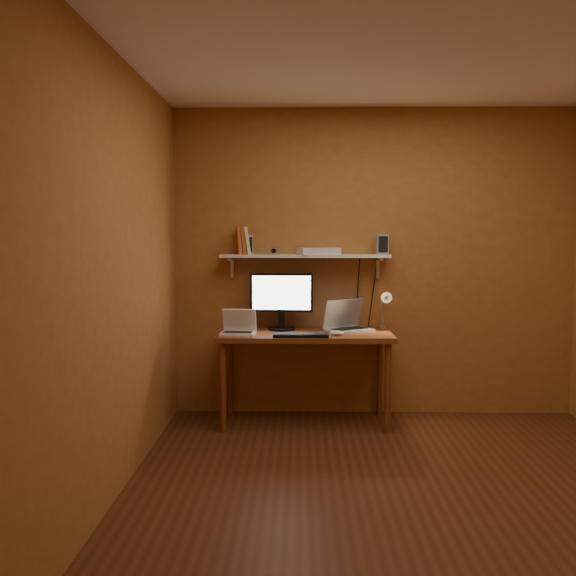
{
  "coord_description": "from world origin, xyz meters",
  "views": [
    {
      "loc": [
        -0.63,
        -3.6,
        1.54
      ],
      "look_at": [
        -0.72,
        1.18,
        1.12
      ],
      "focal_mm": 38.0,
      "sensor_mm": 36.0,
      "label": 1
    }
  ],
  "objects_px": {
    "netbook": "(239,327)",
    "mouse": "(337,333)",
    "monitor": "(281,298)",
    "laptop": "(346,322)",
    "shelf_camera": "(274,251)",
    "router": "(318,251)",
    "speaker_right": "(382,244)",
    "wall_shelf": "(305,256)",
    "keyboard": "(301,335)",
    "desk_lamp": "(385,305)",
    "speaker_left": "(247,245)",
    "desk": "(305,343)"
  },
  "relations": [
    {
      "from": "mouse",
      "to": "speaker_left",
      "type": "bearing_deg",
      "value": 154.82
    },
    {
      "from": "wall_shelf",
      "to": "monitor",
      "type": "height_order",
      "value": "wall_shelf"
    },
    {
      "from": "speaker_left",
      "to": "netbook",
      "type": "bearing_deg",
      "value": -109.1
    },
    {
      "from": "keyboard",
      "to": "monitor",
      "type": "bearing_deg",
      "value": 116.85
    },
    {
      "from": "laptop",
      "to": "keyboard",
      "type": "relative_size",
      "value": 1.01
    },
    {
      "from": "wall_shelf",
      "to": "desk_lamp",
      "type": "xyz_separation_m",
      "value": [
        0.66,
        -0.07,
        -0.4
      ]
    },
    {
      "from": "wall_shelf",
      "to": "netbook",
      "type": "bearing_deg",
      "value": -150.75
    },
    {
      "from": "wall_shelf",
      "to": "speaker_left",
      "type": "height_order",
      "value": "speaker_left"
    },
    {
      "from": "wall_shelf",
      "to": "desk_lamp",
      "type": "distance_m",
      "value": 0.77
    },
    {
      "from": "netbook",
      "to": "mouse",
      "type": "xyz_separation_m",
      "value": [
        0.78,
        -0.04,
        -0.04
      ]
    },
    {
      "from": "mouse",
      "to": "keyboard",
      "type": "bearing_deg",
      "value": -167.07
    },
    {
      "from": "desk",
      "to": "monitor",
      "type": "height_order",
      "value": "monitor"
    },
    {
      "from": "wall_shelf",
      "to": "router",
      "type": "bearing_deg",
      "value": 1.98
    },
    {
      "from": "desk",
      "to": "netbook",
      "type": "xyz_separation_m",
      "value": [
        -0.53,
        -0.1,
        0.14
      ]
    },
    {
      "from": "monitor",
      "to": "speaker_right",
      "type": "xyz_separation_m",
      "value": [
        0.83,
        0.06,
        0.45
      ]
    },
    {
      "from": "monitor",
      "to": "speaker_left",
      "type": "height_order",
      "value": "speaker_left"
    },
    {
      "from": "netbook",
      "to": "keyboard",
      "type": "distance_m",
      "value": 0.51
    },
    {
      "from": "desk",
      "to": "wall_shelf",
      "type": "relative_size",
      "value": 1.0
    },
    {
      "from": "desk",
      "to": "shelf_camera",
      "type": "xyz_separation_m",
      "value": [
        -0.26,
        0.12,
        0.74
      ]
    },
    {
      "from": "mouse",
      "to": "router",
      "type": "relative_size",
      "value": 0.32
    },
    {
      "from": "desk",
      "to": "router",
      "type": "height_order",
      "value": "router"
    },
    {
      "from": "wall_shelf",
      "to": "desk",
      "type": "bearing_deg",
      "value": -90.0
    },
    {
      "from": "keyboard",
      "to": "speaker_right",
      "type": "relative_size",
      "value": 2.52
    },
    {
      "from": "router",
      "to": "speaker_left",
      "type": "bearing_deg",
      "value": 179.75
    },
    {
      "from": "wall_shelf",
      "to": "keyboard",
      "type": "relative_size",
      "value": 3.27
    },
    {
      "from": "desk_lamp",
      "to": "netbook",
      "type": "bearing_deg",
      "value": -169.16
    },
    {
      "from": "wall_shelf",
      "to": "mouse",
      "type": "distance_m",
      "value": 0.72
    },
    {
      "from": "monitor",
      "to": "keyboard",
      "type": "xyz_separation_m",
      "value": [
        0.16,
        -0.34,
        -0.25
      ]
    },
    {
      "from": "netbook",
      "to": "desk_lamp",
      "type": "bearing_deg",
      "value": 15.78
    },
    {
      "from": "monitor",
      "to": "shelf_camera",
      "type": "distance_m",
      "value": 0.4
    },
    {
      "from": "monitor",
      "to": "mouse",
      "type": "xyz_separation_m",
      "value": [
        0.44,
        -0.27,
        -0.25
      ]
    },
    {
      "from": "speaker_right",
      "to": "shelf_camera",
      "type": "height_order",
      "value": "speaker_right"
    },
    {
      "from": "desk",
      "to": "wall_shelf",
      "type": "distance_m",
      "value": 0.72
    },
    {
      "from": "monitor",
      "to": "laptop",
      "type": "xyz_separation_m",
      "value": [
        0.53,
        -0.02,
        -0.2
      ]
    },
    {
      "from": "router",
      "to": "desk_lamp",
      "type": "bearing_deg",
      "value": -7.47
    },
    {
      "from": "shelf_camera",
      "to": "router",
      "type": "bearing_deg",
      "value": 12.41
    },
    {
      "from": "mouse",
      "to": "speaker_right",
      "type": "relative_size",
      "value": 0.61
    },
    {
      "from": "mouse",
      "to": "router",
      "type": "bearing_deg",
      "value": 111.93
    },
    {
      "from": "shelf_camera",
      "to": "speaker_right",
      "type": "bearing_deg",
      "value": 4.88
    },
    {
      "from": "desk",
      "to": "speaker_right",
      "type": "relative_size",
      "value": 8.24
    },
    {
      "from": "monitor",
      "to": "speaker_right",
      "type": "distance_m",
      "value": 0.95
    },
    {
      "from": "keyboard",
      "to": "router",
      "type": "relative_size",
      "value": 1.31
    },
    {
      "from": "wall_shelf",
      "to": "mouse",
      "type": "height_order",
      "value": "wall_shelf"
    },
    {
      "from": "netbook",
      "to": "speaker_right",
      "type": "distance_m",
      "value": 1.37
    },
    {
      "from": "wall_shelf",
      "to": "speaker_left",
      "type": "relative_size",
      "value": 8.73
    },
    {
      "from": "monitor",
      "to": "laptop",
      "type": "relative_size",
      "value": 1.21
    },
    {
      "from": "laptop",
      "to": "speaker_left",
      "type": "xyz_separation_m",
      "value": [
        -0.82,
        0.1,
        0.64
      ]
    },
    {
      "from": "laptop",
      "to": "desk_lamp",
      "type": "bearing_deg",
      "value": -27.35
    },
    {
      "from": "monitor",
      "to": "router",
      "type": "relative_size",
      "value": 1.6
    },
    {
      "from": "desk",
      "to": "desk_lamp",
      "type": "relative_size",
      "value": 3.73
    }
  ]
}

